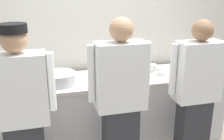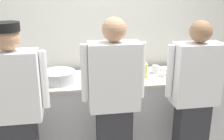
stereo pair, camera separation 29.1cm
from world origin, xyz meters
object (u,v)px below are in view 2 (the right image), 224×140
object	(u,v)px
plate_stack_rear	(184,71)
ramekin_green_sauce	(4,80)
chef_near_left	(16,109)
plate_stack_front	(28,76)
mixing_bowl_steel	(58,77)
sheet_tray	(118,76)
ramekin_yellow_sauce	(164,70)
chefs_knife	(200,71)
chef_center	(114,100)
squeeze_bottle_primary	(145,70)
ramekin_red_sauce	(163,74)
deli_cup	(155,69)
chef_far_right	(194,96)

from	to	relation	value
plate_stack_rear	ramekin_green_sauce	distance (m)	2.21
chef_near_left	plate_stack_rear	world-z (taller)	chef_near_left
plate_stack_front	plate_stack_rear	size ratio (longest dim) A/B	1.18
mixing_bowl_steel	ramekin_green_sauce	size ratio (longest dim) A/B	4.72
sheet_tray	ramekin_yellow_sauce	distance (m)	0.64
ramekin_green_sauce	chefs_knife	bearing A→B (deg)	0.11
chef_center	plate_stack_front	distance (m)	1.25
chef_near_left	chef_center	distance (m)	0.92
squeeze_bottle_primary	ramekin_green_sauce	bearing A→B (deg)	175.68
plate_stack_rear	ramekin_red_sauce	xyz separation A→B (m)	(-0.30, -0.06, -0.02)
squeeze_bottle_primary	deli_cup	bearing A→B (deg)	42.16
plate_stack_front	ramekin_yellow_sauce	bearing A→B (deg)	-1.15
chef_center	ramekin_yellow_sauce	bearing A→B (deg)	45.16
ramekin_red_sauce	ramekin_green_sauce	distance (m)	1.91
chef_near_left	chefs_knife	bearing A→B (deg)	19.27
mixing_bowl_steel	chef_center	bearing A→B (deg)	-48.72
chef_near_left	chef_center	world-z (taller)	chef_center
ramekin_yellow_sauce	chefs_knife	size ratio (longest dim) A/B	0.40
chef_near_left	plate_stack_rear	distance (m)	2.07
deli_cup	ramekin_red_sauce	bearing A→B (deg)	-68.49
chef_near_left	chef_far_right	size ratio (longest dim) A/B	1.02
chef_center	deli_cup	world-z (taller)	chef_center
squeeze_bottle_primary	ramekin_yellow_sauce	world-z (taller)	squeeze_bottle_primary
chef_near_left	squeeze_bottle_primary	size ratio (longest dim) A/B	8.02
chef_near_left	deli_cup	world-z (taller)	chef_near_left
squeeze_bottle_primary	deli_cup	world-z (taller)	squeeze_bottle_primary
chef_far_right	plate_stack_rear	size ratio (longest dim) A/B	8.40
ramekin_yellow_sauce	mixing_bowl_steel	bearing A→B (deg)	-172.46
plate_stack_front	squeeze_bottle_primary	xyz separation A→B (m)	(1.41, -0.24, 0.08)
chef_center	ramekin_green_sauce	bearing A→B (deg)	148.30
chef_far_right	deli_cup	distance (m)	0.76
ramekin_yellow_sauce	chef_near_left	bearing A→B (deg)	-154.01
ramekin_red_sauce	chefs_knife	world-z (taller)	ramekin_red_sauce
mixing_bowl_steel	chefs_knife	bearing A→B (deg)	3.26
chef_center	chef_far_right	world-z (taller)	chef_center
chef_center	chefs_knife	world-z (taller)	chef_center
sheet_tray	deli_cup	size ratio (longest dim) A/B	5.08
chef_center	ramekin_red_sauce	bearing A→B (deg)	40.79
deli_cup	chefs_knife	xyz separation A→B (m)	(0.60, -0.04, -0.04)
plate_stack_front	mixing_bowl_steel	bearing A→B (deg)	-29.90
ramekin_yellow_sauce	ramekin_green_sauce	xyz separation A→B (m)	(-1.98, -0.08, 0.00)
ramekin_red_sauce	deli_cup	distance (m)	0.15
mixing_bowl_steel	squeeze_bottle_primary	distance (m)	1.04
mixing_bowl_steel	sheet_tray	world-z (taller)	mixing_bowl_steel
plate_stack_rear	deli_cup	bearing A→B (deg)	166.72
chef_center	squeeze_bottle_primary	size ratio (longest dim) A/B	8.13
plate_stack_front	chefs_knife	distance (m)	2.20
chef_far_right	plate_stack_front	world-z (taller)	chef_far_right
squeeze_bottle_primary	ramekin_yellow_sauce	size ratio (longest dim) A/B	1.95
sheet_tray	ramekin_red_sauce	xyz separation A→B (m)	(0.55, -0.07, 0.01)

